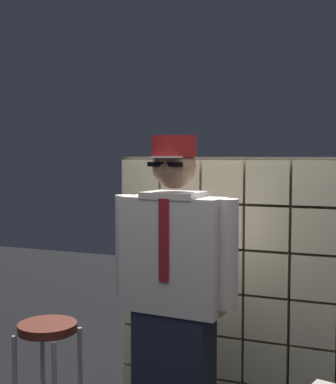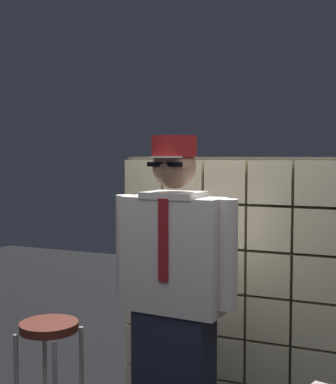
% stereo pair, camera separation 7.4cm
% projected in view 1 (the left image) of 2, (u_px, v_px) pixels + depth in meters
% --- Properties ---
extents(glass_block_wall, '(1.73, 0.10, 1.73)m').
position_uv_depth(glass_block_wall, '(245.00, 293.00, 3.44)').
color(glass_block_wall, beige).
rests_on(glass_block_wall, ground).
extents(standing_person, '(0.73, 0.32, 1.83)m').
position_uv_depth(standing_person, '(174.00, 297.00, 2.94)').
color(standing_person, '#1E2333').
rests_on(standing_person, ground).
extents(bar_stool, '(0.34, 0.34, 0.76)m').
position_uv_depth(bar_stool, '(48.00, 356.00, 3.12)').
color(bar_stool, '#592319').
rests_on(bar_stool, ground).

